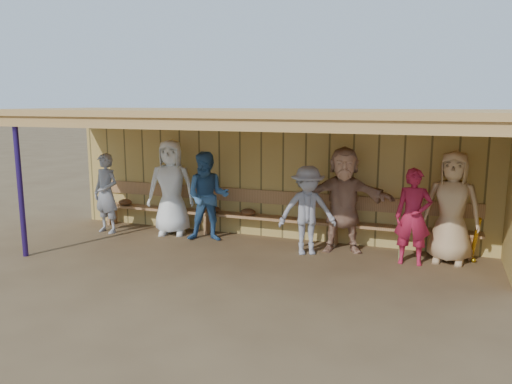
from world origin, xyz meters
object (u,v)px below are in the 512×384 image
player_e (307,210)px  player_g (413,217)px  player_b (171,187)px  player_h (452,207)px  player_f (343,200)px  player_a (106,193)px  player_c (208,197)px  bench (270,212)px

player_e → player_g: 1.75m
player_b → player_g: 4.64m
player_g → player_h: bearing=24.9°
player_e → player_f: (0.55, 0.37, 0.16)m
player_a → player_h: size_ratio=0.87×
player_b → player_e: (2.88, -0.37, -0.17)m
player_e → player_b: bearing=149.0°
player_h → player_a: bearing=-171.5°
player_c → player_f: size_ratio=0.92×
player_e → bench: player_e is taller
player_a → bench: (3.25, 0.68, -0.28)m
player_a → player_c: bearing=13.8°
player_b → player_g: (4.63, -0.31, -0.16)m
player_e → player_f: 0.68m
player_f → bench: player_f is taller
player_h → bench: bearing=179.3°
player_e → player_f: player_f is taller
player_h → player_c: bearing=-172.1°
bench → player_e: bearing=-37.4°
player_a → player_e: (4.18, -0.03, -0.03)m
player_a → player_g: player_a is taller
player_c → player_g: (3.74, -0.13, -0.06)m
player_c → bench: player_c is taller
player_h → player_b: bearing=-174.6°
player_f → bench: bearing=155.1°
player_c → player_g: player_c is taller
player_b → player_e: 2.91m
player_a → player_c: 2.19m
player_a → player_e: player_a is taller
player_a → player_g: (5.92, 0.03, -0.02)m
player_e → player_h: size_ratio=0.83×
player_c → player_f: player_f is taller
bench → player_a: bearing=-168.2°
player_e → bench: 1.19m
player_a → player_g: 5.92m
player_a → player_b: player_b is taller
player_a → player_c: (2.19, 0.16, 0.05)m
player_f → player_h: bearing=-12.8°
player_b → player_c: 0.91m
player_a → bench: bearing=21.6°
player_f → player_e: bearing=-158.1°
bench → player_b: bearing=-170.1°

